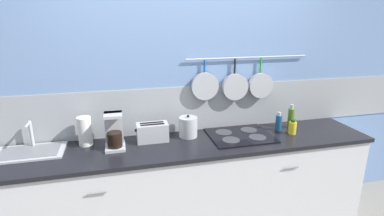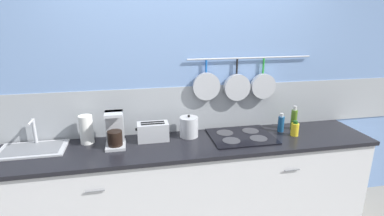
# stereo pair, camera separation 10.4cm
# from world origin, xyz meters

# --- Properties ---
(wall_back) EXTENTS (7.20, 0.14, 2.60)m
(wall_back) POSITION_xyz_m (0.00, 0.34, 1.27)
(wall_back) COLOR #7293C6
(wall_back) RESTS_ON ground_plane
(cabinet_base) EXTENTS (3.21, 0.58, 0.87)m
(cabinet_base) POSITION_xyz_m (0.00, -0.00, 0.44)
(cabinet_base) COLOR silver
(cabinet_base) RESTS_ON ground_plane
(countertop) EXTENTS (3.25, 0.61, 0.03)m
(countertop) POSITION_xyz_m (0.00, 0.00, 0.89)
(countertop) COLOR black
(countertop) RESTS_ON cabinet_base
(sink_basin) EXTENTS (0.53, 0.33, 0.24)m
(sink_basin) POSITION_xyz_m (-1.32, 0.13, 0.93)
(sink_basin) COLOR #B7BABF
(sink_basin) RESTS_ON countertop
(paper_towel_roll) EXTENTS (0.12, 0.12, 0.25)m
(paper_towel_roll) POSITION_xyz_m (-0.90, 0.19, 1.03)
(paper_towel_roll) COLOR white
(paper_towel_roll) RESTS_ON countertop
(coffee_maker) EXTENTS (0.16, 0.22, 0.30)m
(coffee_maker) POSITION_xyz_m (-0.65, 0.09, 1.03)
(coffee_maker) COLOR #B7BABF
(coffee_maker) RESTS_ON countertop
(toaster) EXTENTS (0.29, 0.14, 0.16)m
(toaster) POSITION_xyz_m (-0.33, 0.14, 0.99)
(toaster) COLOR #B7BABF
(toaster) RESTS_ON countertop
(kettle) EXTENTS (0.17, 0.17, 0.21)m
(kettle) POSITION_xyz_m (-0.00, 0.16, 1.00)
(kettle) COLOR #B7BABF
(kettle) RESTS_ON countertop
(cooktop) EXTENTS (0.57, 0.47, 0.01)m
(cooktop) POSITION_xyz_m (0.47, 0.05, 0.91)
(cooktop) COLOR black
(cooktop) RESTS_ON countertop
(bottle_olive_oil) EXTENTS (0.06, 0.06, 0.18)m
(bottle_olive_oil) POSITION_xyz_m (0.89, 0.11, 0.99)
(bottle_olive_oil) COLOR navy
(bottle_olive_oil) RESTS_ON countertop
(bottle_vinegar) EXTENTS (0.07, 0.07, 0.14)m
(bottle_vinegar) POSITION_xyz_m (0.96, -0.01, 0.97)
(bottle_vinegar) COLOR yellow
(bottle_vinegar) RESTS_ON countertop
(bottle_cooking_wine) EXTENTS (0.06, 0.06, 0.23)m
(bottle_cooking_wine) POSITION_xyz_m (1.04, 0.15, 1.01)
(bottle_cooking_wine) COLOR #4C721E
(bottle_cooking_wine) RESTS_ON countertop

